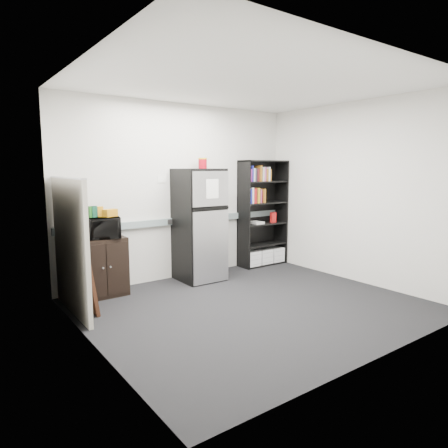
% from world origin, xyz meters
% --- Properties ---
extents(floor, '(4.00, 4.00, 0.00)m').
position_xyz_m(floor, '(0.00, 0.00, 0.00)').
color(floor, black).
rests_on(floor, ground).
extents(wall_back, '(4.00, 0.02, 2.70)m').
position_xyz_m(wall_back, '(0.00, 1.75, 1.35)').
color(wall_back, silver).
rests_on(wall_back, floor).
extents(wall_right, '(0.02, 3.50, 2.70)m').
position_xyz_m(wall_right, '(2.00, 0.00, 1.35)').
color(wall_right, silver).
rests_on(wall_right, floor).
extents(wall_left, '(0.02, 3.50, 2.70)m').
position_xyz_m(wall_left, '(-2.00, 0.00, 1.35)').
color(wall_left, silver).
rests_on(wall_left, floor).
extents(ceiling, '(4.00, 3.50, 0.02)m').
position_xyz_m(ceiling, '(0.00, 0.00, 2.70)').
color(ceiling, white).
rests_on(ceiling, wall_back).
extents(electrical_raceway, '(3.92, 0.05, 0.10)m').
position_xyz_m(electrical_raceway, '(0.00, 1.72, 0.90)').
color(electrical_raceway, gray).
rests_on(electrical_raceway, wall_back).
extents(wall_note, '(0.14, 0.00, 0.10)m').
position_xyz_m(wall_note, '(-0.35, 1.74, 1.55)').
color(wall_note, white).
rests_on(wall_note, wall_back).
extents(bookshelf, '(0.90, 0.34, 1.85)m').
position_xyz_m(bookshelf, '(1.53, 1.57, 0.91)').
color(bookshelf, black).
rests_on(bookshelf, floor).
extents(cubicle_partition, '(0.06, 1.30, 1.62)m').
position_xyz_m(cubicle_partition, '(-1.90, 1.08, 0.81)').
color(cubicle_partition, '#A7A194').
rests_on(cubicle_partition, floor).
extents(cabinet, '(0.64, 0.43, 0.80)m').
position_xyz_m(cabinet, '(-1.41, 1.50, 0.40)').
color(cabinet, black).
rests_on(cabinet, floor).
extents(microwave, '(0.57, 0.46, 0.28)m').
position_xyz_m(microwave, '(-1.41, 1.48, 0.94)').
color(microwave, black).
rests_on(microwave, cabinet).
extents(snack_box_a, '(0.08, 0.06, 0.15)m').
position_xyz_m(snack_box_a, '(-1.50, 1.52, 1.15)').
color(snack_box_a, '#195A1A').
rests_on(snack_box_a, microwave).
extents(snack_box_b, '(0.08, 0.06, 0.15)m').
position_xyz_m(snack_box_b, '(-1.47, 1.52, 1.15)').
color(snack_box_b, '#0E3D29').
rests_on(snack_box_b, microwave).
extents(snack_box_c, '(0.08, 0.06, 0.14)m').
position_xyz_m(snack_box_c, '(-1.38, 1.52, 1.15)').
color(snack_box_c, orange).
rests_on(snack_box_c, microwave).
extents(snack_bag, '(0.20, 0.15, 0.10)m').
position_xyz_m(snack_bag, '(-1.26, 1.47, 1.13)').
color(snack_bag, '#BC7A12').
rests_on(snack_bag, microwave).
extents(refrigerator, '(0.65, 0.68, 1.71)m').
position_xyz_m(refrigerator, '(0.10, 1.42, 0.86)').
color(refrigerator, black).
rests_on(refrigerator, floor).
extents(coffee_can, '(0.13, 0.13, 0.18)m').
position_xyz_m(coffee_can, '(0.26, 1.55, 1.80)').
color(coffee_can, '#9F0716').
rests_on(coffee_can, refrigerator).
extents(framed_poster, '(0.16, 0.72, 0.93)m').
position_xyz_m(framed_poster, '(-1.77, 1.11, 0.46)').
color(framed_poster, black).
rests_on(framed_poster, floor).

